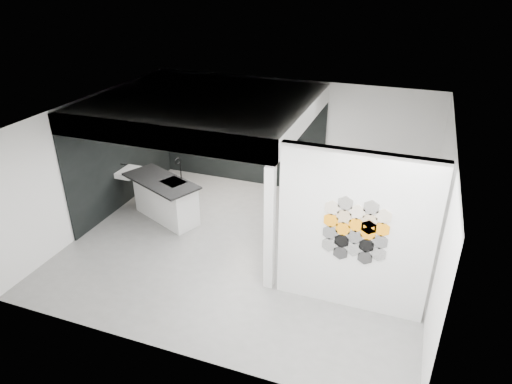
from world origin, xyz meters
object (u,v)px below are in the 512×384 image
object	(u,v)px
glass_vase	(294,139)
bottle_dark	(232,131)
kettle	(284,137)
utensil_cup	(224,131)
kitchen_island	(166,198)
wall_basin	(129,172)
glass_bowl	(294,139)
partition_panel	(354,233)
stockpot	(201,127)

from	to	relation	value
glass_vase	bottle_dark	world-z (taller)	bottle_dark
kettle	utensil_cup	size ratio (longest dim) A/B	1.82
kitchen_island	glass_vase	xyz separation A→B (m)	(2.29, 2.34, 0.89)
wall_basin	utensil_cup	distance (m)	2.63
glass_bowl	glass_vase	size ratio (longest dim) A/B	1.13
kitchen_island	glass_vase	size ratio (longest dim) A/B	14.26
glass_bowl	wall_basin	bearing A→B (deg)	-148.65
utensil_cup	bottle_dark	bearing A→B (deg)	0.00
glass_vase	wall_basin	bearing A→B (deg)	-148.65
bottle_dark	kitchen_island	bearing A→B (deg)	-105.81
utensil_cup	partition_panel	bearing A→B (deg)	-44.52
utensil_cup	kitchen_island	bearing A→B (deg)	-100.57
stockpot	glass_vase	size ratio (longest dim) A/B	1.40
bottle_dark	utensil_cup	xyz separation A→B (m)	(-0.23, 0.00, -0.02)
glass_bowl	utensil_cup	distance (m)	1.86
stockpot	kitchen_island	bearing A→B (deg)	-84.93
partition_panel	glass_bowl	xyz separation A→B (m)	(-2.08, 3.87, -0.02)
bottle_dark	glass_vase	bearing A→B (deg)	0.00
stockpot	kettle	xyz separation A→B (m)	(2.25, 0.00, 0.00)
stockpot	glass_vase	distance (m)	2.50
wall_basin	glass_vase	bearing A→B (deg)	31.35
stockpot	bottle_dark	world-z (taller)	stockpot
glass_vase	kettle	bearing A→B (deg)	180.00
glass_bowl	utensil_cup	world-z (taller)	glass_bowl
glass_bowl	bottle_dark	bearing A→B (deg)	180.00
kitchen_island	kettle	size ratio (longest dim) A/B	10.10
partition_panel	utensil_cup	bearing A→B (deg)	135.48
glass_bowl	bottle_dark	size ratio (longest dim) A/B	1.03
stockpot	bottle_dark	xyz separation A→B (m)	(0.87, 0.00, -0.00)
kettle	kitchen_island	bearing A→B (deg)	-130.50
kitchen_island	bottle_dark	world-z (taller)	kitchen_island
glass_bowl	glass_vase	bearing A→B (deg)	0.00
stockpot	utensil_cup	xyz separation A→B (m)	(0.64, 0.00, -0.03)
wall_basin	kitchen_island	bearing A→B (deg)	-14.18
kitchen_island	kettle	distance (m)	3.23
kitchen_island	glass_vase	bearing A→B (deg)	69.62
partition_panel	stockpot	distance (m)	5.99
stockpot	kettle	distance (m)	2.25
wall_basin	utensil_cup	size ratio (longest dim) A/B	5.44
glass_bowl	bottle_dark	xyz separation A→B (m)	(-1.63, 0.00, 0.02)
kitchen_island	utensil_cup	distance (m)	2.54
wall_basin	stockpot	distance (m)	2.32
partition_panel	kettle	bearing A→B (deg)	121.06
kitchen_island	stockpot	world-z (taller)	kitchen_island
kettle	glass_vase	xyz separation A→B (m)	(0.25, 0.00, -0.01)
kitchen_island	stockpot	size ratio (longest dim) A/B	10.20
partition_panel	wall_basin	distance (m)	5.78
kitchen_island	bottle_dark	distance (m)	2.59
wall_basin	utensil_cup	bearing A→B (deg)	53.38
bottle_dark	utensil_cup	distance (m)	0.23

